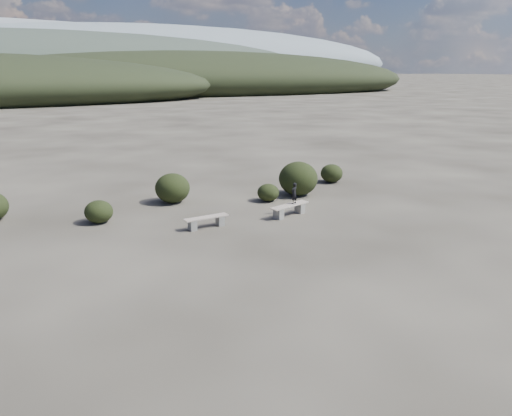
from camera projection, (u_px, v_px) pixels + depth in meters
ground at (325, 273)px, 14.18m from camera, size 1200.00×1200.00×0.00m
bench_left at (206, 221)px, 18.17m from camera, size 1.70×0.52×0.42m
bench_right at (289, 209)px, 19.65m from camera, size 1.87×0.93×0.46m
seated_person at (294, 193)px, 19.66m from camera, size 0.36×0.31×0.84m
shrub_a at (99, 212)px, 18.73m from camera, size 1.05×1.05×0.86m
shrub_b at (172, 188)px, 21.54m from camera, size 1.50×1.50×1.29m
shrub_c at (268, 193)px, 21.85m from camera, size 0.96×0.96×0.77m
shrub_d at (298, 179)px, 22.80m from camera, size 1.78×1.78×1.56m
shrub_e at (332, 173)px, 25.51m from camera, size 1.12×1.12×0.94m
mountain_ridges at (10, 61)px, 303.37m from camera, size 500.00×400.00×56.00m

